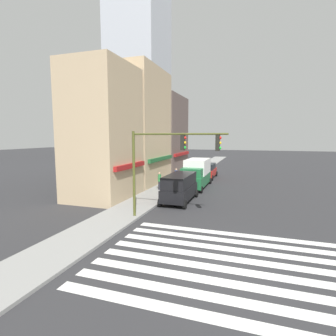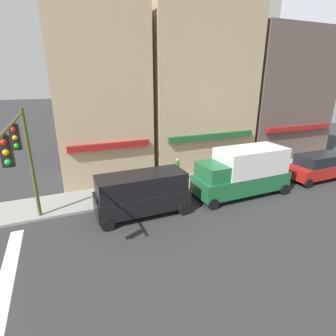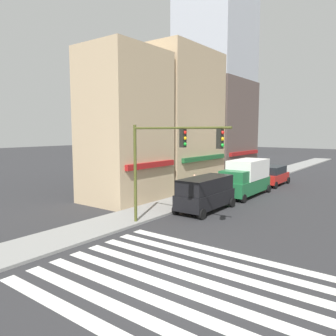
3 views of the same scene
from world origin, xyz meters
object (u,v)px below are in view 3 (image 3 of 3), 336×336
object	(u,v)px
van_black	(205,192)
suv_red	(273,175)
pedestrian_green_top	(194,184)
box_truck_green	(246,177)
pedestrian_blue_shirt	(222,180)
traffic_signal	(167,153)

from	to	relation	value
van_black	suv_red	bearing A→B (deg)	-0.40
van_black	pedestrian_green_top	bearing A→B (deg)	41.11
pedestrian_green_top	suv_red	bearing A→B (deg)	-48.49
box_truck_green	suv_red	distance (m)	6.85
box_truck_green	pedestrian_blue_shirt	xyz separation A→B (m)	(0.43, 2.42, -0.51)
pedestrian_blue_shirt	box_truck_green	bearing A→B (deg)	114.23
pedestrian_green_top	van_black	bearing A→B (deg)	-169.62
traffic_signal	suv_red	distance (m)	19.02
pedestrian_blue_shirt	van_black	bearing A→B (deg)	53.21
traffic_signal	suv_red	xyz separation A→B (m)	(18.72, 0.65, -3.28)
traffic_signal	pedestrian_blue_shirt	xyz separation A→B (m)	(12.33, 3.07, -3.24)
van_black	pedestrian_blue_shirt	xyz separation A→B (m)	(7.10, 2.42, -0.21)
van_black	box_truck_green	world-z (taller)	box_truck_green
traffic_signal	pedestrian_green_top	world-z (taller)	traffic_signal
suv_red	pedestrian_blue_shirt	world-z (taller)	suv_red
box_truck_green	pedestrian_green_top	xyz separation A→B (m)	(-3.15, 3.12, -0.51)
suv_red	pedestrian_blue_shirt	size ratio (longest dim) A/B	2.67
box_truck_green	pedestrian_green_top	bearing A→B (deg)	134.51
box_truck_green	pedestrian_blue_shirt	distance (m)	2.51
traffic_signal	pedestrian_green_top	xyz separation A→B (m)	(8.75, 3.77, -3.24)
traffic_signal	van_black	xyz separation A→B (m)	(5.23, 0.65, -3.03)
traffic_signal	van_black	world-z (taller)	traffic_signal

